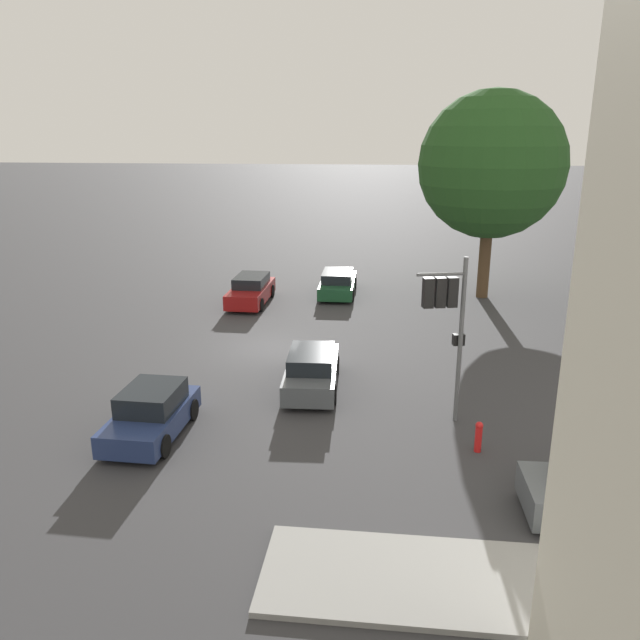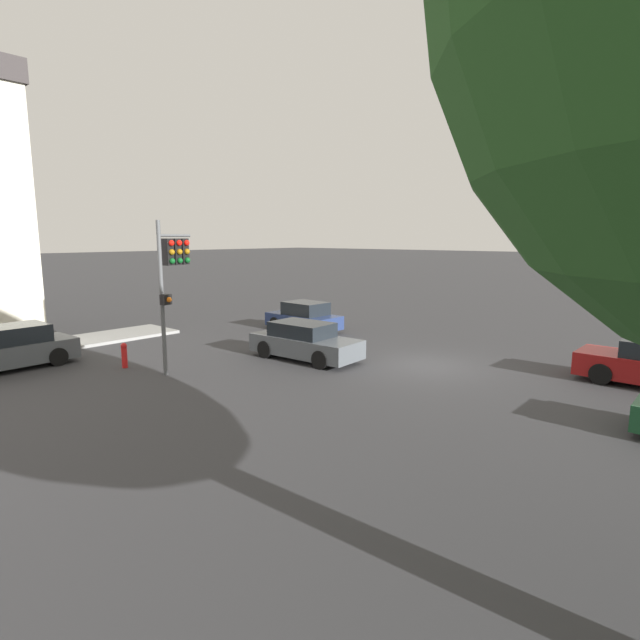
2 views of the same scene
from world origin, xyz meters
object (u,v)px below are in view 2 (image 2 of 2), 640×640
at_px(fire_hydrant, 124,355).
at_px(crossing_car_2, 304,317).
at_px(crossing_car_3, 305,342).
at_px(traffic_signal, 172,265).
at_px(parked_car_0, 8,349).

bearing_deg(fire_hydrant, crossing_car_2, -89.69).
distance_m(crossing_car_2, crossing_car_3, 5.92).
bearing_deg(fire_hydrant, traffic_signal, -153.26).
height_order(traffic_signal, crossing_car_3, traffic_signal).
bearing_deg(parked_car_0, fire_hydrant, 131.66).
height_order(traffic_signal, fire_hydrant, traffic_signal).
bearing_deg(crossing_car_3, fire_hydrant, -130.28).
bearing_deg(parked_car_0, crossing_car_3, 137.69).
bearing_deg(traffic_signal, fire_hydrant, -166.65).
bearing_deg(parked_car_0, crossing_car_2, 165.28).
xyz_separation_m(crossing_car_3, parked_car_0, (7.02, 8.08, 0.04)).
relative_size(traffic_signal, crossing_car_3, 1.16).
distance_m(parked_car_0, fire_hydrant, 4.11).
distance_m(traffic_signal, crossing_car_2, 9.36).
xyz_separation_m(traffic_signal, crossing_car_3, (-2.12, -4.32, -3.07)).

